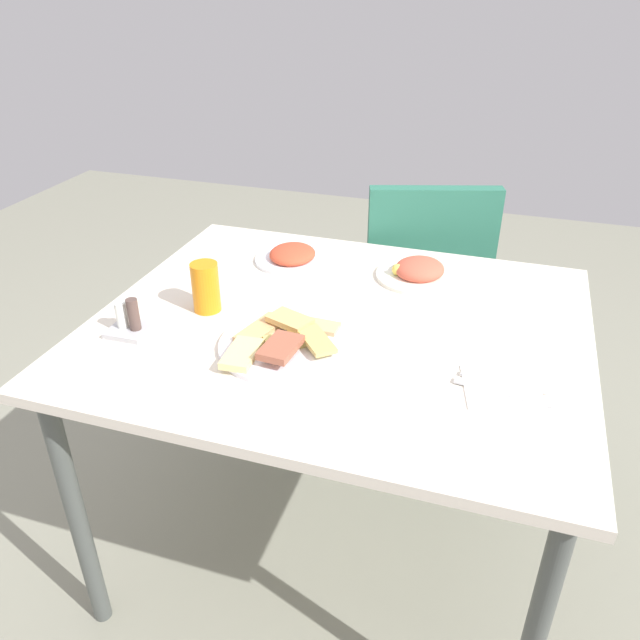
# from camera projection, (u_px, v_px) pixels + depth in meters

# --- Properties ---
(ground_plane) EXTENTS (6.00, 6.00, 0.00)m
(ground_plane) POSITION_uv_depth(u_px,v_px,m) (336.00, 540.00, 1.84)
(ground_plane) COLOR gray
(dining_table) EXTENTS (1.14, 0.96, 0.74)m
(dining_table) POSITION_uv_depth(u_px,v_px,m) (339.00, 349.00, 1.51)
(dining_table) COLOR silver
(dining_table) RESTS_ON ground_plane
(dining_chair) EXTENTS (0.52, 0.53, 0.90)m
(dining_chair) POSITION_uv_depth(u_px,v_px,m) (422.00, 289.00, 2.15)
(dining_chair) COLOR #2A6C56
(dining_chair) RESTS_ON ground_plane
(pide_platter) EXTENTS (0.31, 0.31, 0.05)m
(pide_platter) POSITION_uv_depth(u_px,v_px,m) (285.00, 343.00, 1.36)
(pide_platter) COLOR white
(pide_platter) RESTS_ON dining_table
(salad_plate_greens) EXTENTS (0.21, 0.21, 0.04)m
(salad_plate_greens) POSITION_uv_depth(u_px,v_px,m) (293.00, 256.00, 1.76)
(salad_plate_greens) COLOR white
(salad_plate_greens) RESTS_ON dining_table
(salad_plate_rice) EXTENTS (0.23, 0.23, 0.05)m
(salad_plate_rice) POSITION_uv_depth(u_px,v_px,m) (419.00, 271.00, 1.67)
(salad_plate_rice) COLOR white
(salad_plate_rice) RESTS_ON dining_table
(soda_can) EXTENTS (0.09, 0.09, 0.12)m
(soda_can) POSITION_uv_depth(u_px,v_px,m) (206.00, 287.00, 1.49)
(soda_can) COLOR orange
(soda_can) RESTS_ON dining_table
(paper_napkin) EXTENTS (0.18, 0.18, 0.00)m
(paper_napkin) POSITION_uv_depth(u_px,v_px,m) (502.00, 388.00, 1.24)
(paper_napkin) COLOR white
(paper_napkin) RESTS_ON dining_table
(fork) EXTENTS (0.19, 0.05, 0.00)m
(fork) POSITION_uv_depth(u_px,v_px,m) (502.00, 392.00, 1.22)
(fork) COLOR silver
(fork) RESTS_ON paper_napkin
(spoon) EXTENTS (0.17, 0.03, 0.00)m
(spoon) POSITION_uv_depth(u_px,v_px,m) (503.00, 382.00, 1.25)
(spoon) COLOR silver
(spoon) RESTS_ON paper_napkin
(condiment_caddy) EXTENTS (0.09, 0.09, 0.09)m
(condiment_caddy) POSITION_uv_depth(u_px,v_px,m) (129.00, 322.00, 1.41)
(condiment_caddy) COLOR #B2B2B7
(condiment_caddy) RESTS_ON dining_table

